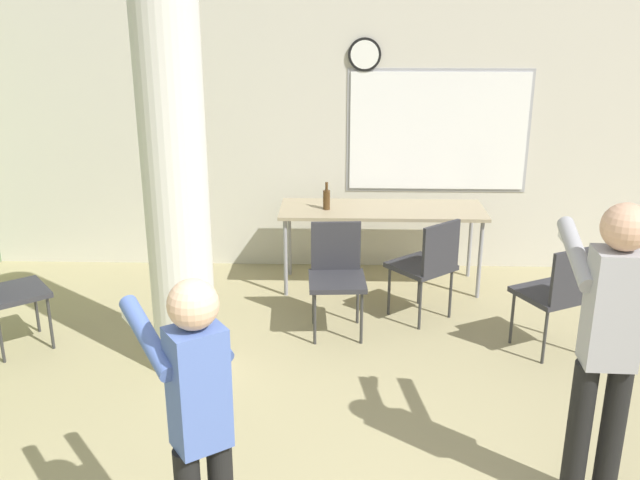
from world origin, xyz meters
TOP-DOWN VIEW (x-y plane):
  - wall_back at (0.02, 5.06)m, footprint 8.00×0.15m
  - support_pillar at (-1.11, 2.94)m, footprint 0.44×0.44m
  - folding_table at (0.37, 4.48)m, footprint 1.83×0.62m
  - bottle_on_table at (-0.13, 4.44)m, footprint 0.06×0.06m
  - chair_by_left_wall at (-2.50, 3.14)m, footprint 0.62×0.62m
  - chair_table_right at (0.71, 3.77)m, footprint 0.62×0.62m
  - chair_mid_room at (1.60, 3.21)m, footprint 0.59×0.59m
  - chair_table_front at (-0.03, 3.56)m, footprint 0.47×0.47m
  - person_playing_side at (1.32, 1.53)m, footprint 0.38×0.66m
  - person_playing_front at (-0.60, 0.91)m, footprint 0.55×0.61m

SIDE VIEW (x-z plane):
  - chair_by_left_wall at x=-2.50m, z-range 0.08..0.95m
  - chair_table_right at x=0.71m, z-range 0.08..0.95m
  - chair_mid_room at x=1.60m, z-range 0.08..0.95m
  - chair_table_front at x=-0.03m, z-range 0.08..0.95m
  - folding_table at x=0.37m, z-range 0.32..1.07m
  - bottle_on_table at x=-0.13m, z-range 0.72..0.97m
  - person_playing_front at x=-0.60m, z-range 0.14..1.66m
  - person_playing_side at x=1.32m, z-range 0.15..1.82m
  - wall_back at x=0.02m, z-range 0.00..2.80m
  - support_pillar at x=-1.11m, z-range 0.00..2.80m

